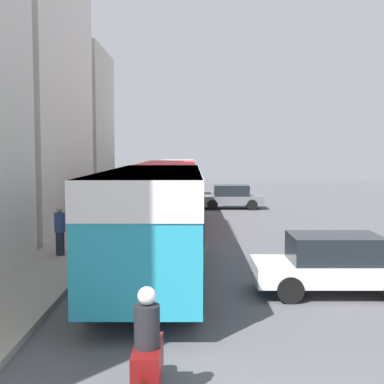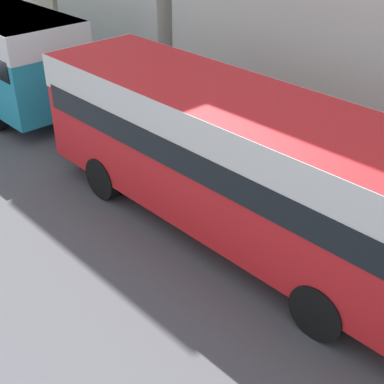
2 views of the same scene
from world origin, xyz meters
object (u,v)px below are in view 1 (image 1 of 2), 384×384
object	(u,v)px
bus_lead	(156,210)
pedestrian_near_curb	(61,230)
motorcycle_behind_lead	(149,359)
car_far_curb	(233,196)
car_crossing	(336,263)
bus_third_in_line	(177,174)
bus_following	(170,184)

from	to	relation	value
bus_lead	pedestrian_near_curb	bearing A→B (deg)	136.82
motorcycle_behind_lead	car_far_curb	distance (m)	25.57
car_crossing	pedestrian_near_curb	bearing A→B (deg)	62.10
motorcycle_behind_lead	pedestrian_near_curb	bearing A→B (deg)	110.23
bus_third_in_line	car_far_curb	distance (m)	7.14
bus_lead	car_far_curb	bearing A→B (deg)	79.45
car_crossing	car_far_curb	bearing A→B (deg)	3.36
bus_third_in_line	bus_following	bearing A→B (deg)	-89.76
motorcycle_behind_lead	car_crossing	size ratio (longest dim) A/B	0.56
bus_following	car_far_curb	world-z (taller)	bus_following
bus_third_in_line	motorcycle_behind_lead	bearing A→B (deg)	-89.02
motorcycle_behind_lead	car_crossing	bearing A→B (deg)	54.63
car_far_curb	bus_third_in_line	bearing A→B (deg)	30.44
motorcycle_behind_lead	bus_following	bearing A→B (deg)	91.51
bus_following	pedestrian_near_curb	xyz separation A→B (m)	(-3.23, -8.15, -0.98)
car_crossing	pedestrian_near_curb	distance (m)	8.94
bus_lead	bus_third_in_line	world-z (taller)	bus_lead
bus_following	motorcycle_behind_lead	bearing A→B (deg)	-88.49
bus_lead	car_crossing	world-z (taller)	bus_lead
bus_lead	bus_following	world-z (taller)	bus_lead
bus_third_in_line	bus_lead	bearing A→B (deg)	-89.67
bus_lead	car_crossing	size ratio (longest dim) A/B	2.40
bus_lead	pedestrian_near_curb	distance (m)	4.66
bus_lead	bus_following	bearing A→B (deg)	90.44
bus_lead	pedestrian_near_curb	size ratio (longest dim) A/B	5.97
pedestrian_near_curb	bus_lead	bearing A→B (deg)	-43.18
bus_third_in_line	motorcycle_behind_lead	world-z (taller)	bus_third_in_line
car_far_curb	bus_lead	bearing A→B (deg)	169.45
car_crossing	pedestrian_near_curb	xyz separation A→B (m)	(-7.89, 4.18, 0.20)
bus_following	car_far_curb	size ratio (longest dim) A/B	2.51
bus_following	bus_third_in_line	size ratio (longest dim) A/B	0.98
car_far_curb	pedestrian_near_curb	distance (m)	16.74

